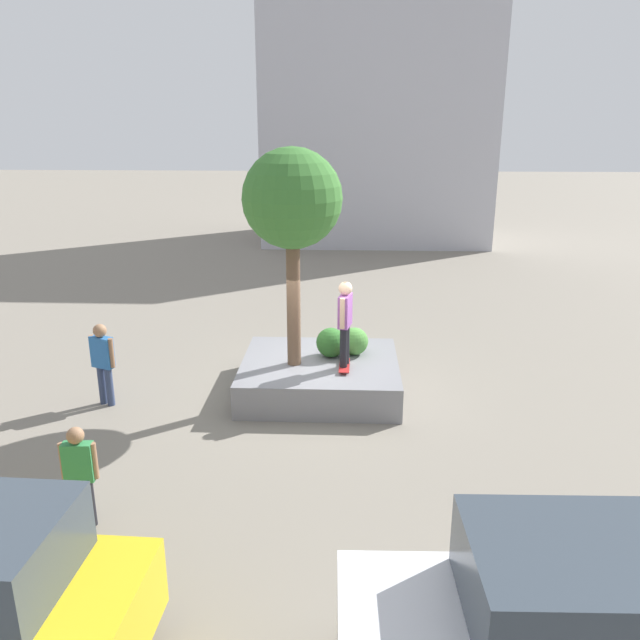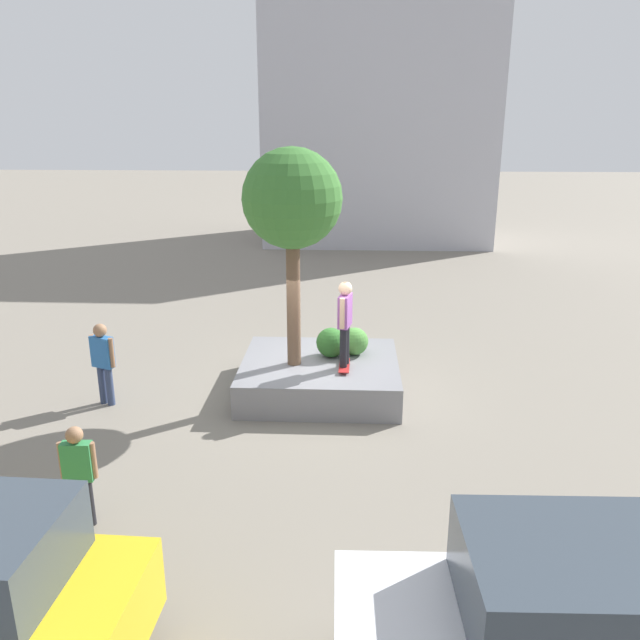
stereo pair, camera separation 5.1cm
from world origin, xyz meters
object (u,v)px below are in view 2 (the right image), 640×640
skateboard (344,366)px  police_car (573,636)px  skateboarder (345,318)px  passerby_with_bag (103,358)px  plaza_tree (292,201)px  bystander_watching (79,469)px  planter_ledge (320,376)px

skateboard → police_car: size_ratio=0.19×
skateboarder → passerby_with_bag: bearing=5.3°
plaza_tree → bystander_watching: plaza_tree is taller
plaza_tree → skateboarder: plaza_tree is taller
planter_ledge → skateboard: bearing=142.6°
skateboarder → bystander_watching: size_ratio=1.13×
bystander_watching → passerby_with_bag: (1.16, -3.97, 0.10)m
planter_ledge → plaza_tree: 3.73m
planter_ledge → skateboard: 0.76m
plaza_tree → skateboard: size_ratio=5.43×
planter_ledge → passerby_with_bag: 4.42m
plaza_tree → bystander_watching: bearing=60.6°
police_car → bystander_watching: 6.47m
passerby_with_bag → skateboarder: bearing=-174.7°
passerby_with_bag → skateboard: bearing=-174.7°
plaza_tree → police_car: plaza_tree is taller
skateboarder → passerby_with_bag: 4.89m
police_car → plaza_tree: bearing=-66.6°
planter_ledge → passerby_with_bag: (4.29, 0.84, 0.64)m
bystander_watching → police_car: bearing=154.2°
planter_ledge → skateboarder: (-0.52, 0.39, 1.43)m
passerby_with_bag → planter_ledge: bearing=-168.9°
police_car → bystander_watching: (5.83, -2.82, -0.12)m
skateboard → bystander_watching: size_ratio=0.52×
planter_ledge → skateboarder: size_ratio=1.87×
plaza_tree → skateboard: 3.45m
planter_ledge → police_car: 8.11m
planter_ledge → bystander_watching: size_ratio=2.12×
plaza_tree → passerby_with_bag: (3.77, 0.65, -3.04)m
police_car → passerby_with_bag: (6.99, -6.79, -0.02)m
skateboarder → bystander_watching: (3.65, 4.41, -0.88)m
police_car → bystander_watching: bearing=-25.8°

